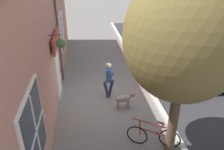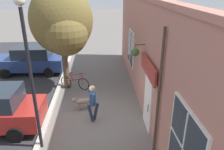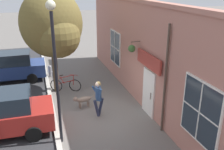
{
  "view_description": "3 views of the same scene",
  "coord_description": "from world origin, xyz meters",
  "px_view_note": "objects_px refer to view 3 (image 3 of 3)",
  "views": [
    {
      "loc": [
        -0.95,
        -8.2,
        5.28
      ],
      "look_at": [
        0.19,
        0.33,
        0.97
      ],
      "focal_mm": 35.0,
      "sensor_mm": 36.0,
      "label": 1
    },
    {
      "loc": [
        -0.26,
        8.06,
        5.43
      ],
      "look_at": [
        -0.89,
        -1.66,
        1.34
      ],
      "focal_mm": 35.0,
      "sensor_mm": 36.0,
      "label": 2
    },
    {
      "loc": [
        2.42,
        9.87,
        5.68
      ],
      "look_at": [
        -0.85,
        -0.63,
        1.58
      ],
      "focal_mm": 40.0,
      "sensor_mm": 36.0,
      "label": 3
    }
  ],
  "objects_px": {
    "pedestrian_walking": "(98,95)",
    "fire_hydrant": "(50,71)",
    "leaning_bicycle": "(66,85)",
    "street_tree_by_curb": "(53,27)",
    "dog_on_leash": "(83,100)",
    "parked_car_nearest_curb": "(9,67)",
    "street_lamp": "(55,57)"
  },
  "relations": [
    {
      "from": "parked_car_nearest_curb",
      "to": "street_lamp",
      "type": "distance_m",
      "value": 7.99
    },
    {
      "from": "pedestrian_walking",
      "to": "street_lamp",
      "type": "height_order",
      "value": "street_lamp"
    },
    {
      "from": "parked_car_nearest_curb",
      "to": "fire_hydrant",
      "type": "distance_m",
      "value": 2.42
    },
    {
      "from": "pedestrian_walking",
      "to": "street_tree_by_curb",
      "type": "bearing_deg",
      "value": -65.59
    },
    {
      "from": "street_lamp",
      "to": "leaning_bicycle",
      "type": "bearing_deg",
      "value": -99.44
    },
    {
      "from": "fire_hydrant",
      "to": "street_lamp",
      "type": "bearing_deg",
      "value": 89.02
    },
    {
      "from": "pedestrian_walking",
      "to": "street_lamp",
      "type": "distance_m",
      "value": 3.35
    },
    {
      "from": "street_tree_by_curb",
      "to": "fire_hydrant",
      "type": "distance_m",
      "value": 4.01
    },
    {
      "from": "leaning_bicycle",
      "to": "parked_car_nearest_curb",
      "type": "distance_m",
      "value": 4.02
    },
    {
      "from": "leaning_bicycle",
      "to": "street_lamp",
      "type": "bearing_deg",
      "value": 80.56
    },
    {
      "from": "pedestrian_walking",
      "to": "fire_hydrant",
      "type": "bearing_deg",
      "value": -73.22
    },
    {
      "from": "dog_on_leash",
      "to": "parked_car_nearest_curb",
      "type": "relative_size",
      "value": 0.26
    },
    {
      "from": "leaning_bicycle",
      "to": "fire_hydrant",
      "type": "bearing_deg",
      "value": -75.59
    },
    {
      "from": "parked_car_nearest_curb",
      "to": "street_lamp",
      "type": "xyz_separation_m",
      "value": [
        -2.25,
        7.26,
        2.47
      ]
    },
    {
      "from": "dog_on_leash",
      "to": "street_lamp",
      "type": "xyz_separation_m",
      "value": [
        1.29,
        2.43,
        2.91
      ]
    },
    {
      "from": "leaning_bicycle",
      "to": "dog_on_leash",
      "type": "bearing_deg",
      "value": 102.99
    },
    {
      "from": "dog_on_leash",
      "to": "parked_car_nearest_curb",
      "type": "height_order",
      "value": "parked_car_nearest_curb"
    },
    {
      "from": "parked_car_nearest_curb",
      "to": "street_lamp",
      "type": "bearing_deg",
      "value": 107.19
    },
    {
      "from": "pedestrian_walking",
      "to": "fire_hydrant",
      "type": "relative_size",
      "value": 2.15
    },
    {
      "from": "pedestrian_walking",
      "to": "leaning_bicycle",
      "type": "bearing_deg",
      "value": -71.35
    },
    {
      "from": "dog_on_leash",
      "to": "leaning_bicycle",
      "type": "height_order",
      "value": "leaning_bicycle"
    },
    {
      "from": "street_lamp",
      "to": "fire_hydrant",
      "type": "distance_m",
      "value": 7.78
    },
    {
      "from": "street_tree_by_curb",
      "to": "parked_car_nearest_curb",
      "type": "xyz_separation_m",
      "value": [
        2.61,
        -2.5,
        -2.69
      ]
    },
    {
      "from": "fire_hydrant",
      "to": "parked_car_nearest_curb",
      "type": "bearing_deg",
      "value": -1.47
    },
    {
      "from": "parked_car_nearest_curb",
      "to": "pedestrian_walking",
      "type": "bearing_deg",
      "value": 125.38
    },
    {
      "from": "pedestrian_walking",
      "to": "dog_on_leash",
      "type": "height_order",
      "value": "pedestrian_walking"
    },
    {
      "from": "leaning_bicycle",
      "to": "fire_hydrant",
      "type": "height_order",
      "value": "leaning_bicycle"
    },
    {
      "from": "pedestrian_walking",
      "to": "leaning_bicycle",
      "type": "height_order",
      "value": "pedestrian_walking"
    },
    {
      "from": "street_tree_by_curb",
      "to": "fire_hydrant",
      "type": "bearing_deg",
      "value": -84.4
    },
    {
      "from": "fire_hydrant",
      "to": "street_tree_by_curb",
      "type": "bearing_deg",
      "value": 95.6
    },
    {
      "from": "street_tree_by_curb",
      "to": "parked_car_nearest_curb",
      "type": "height_order",
      "value": "street_tree_by_curb"
    },
    {
      "from": "street_tree_by_curb",
      "to": "leaning_bicycle",
      "type": "xyz_separation_m",
      "value": [
        -0.41,
        0.1,
        -3.19
      ]
    }
  ]
}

